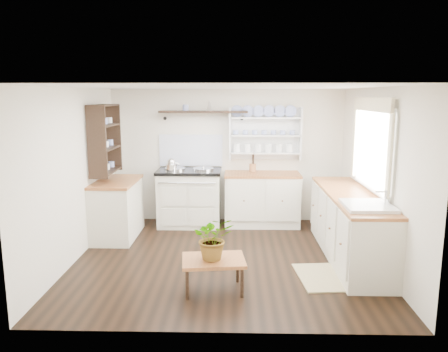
% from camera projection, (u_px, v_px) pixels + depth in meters
% --- Properties ---
extents(floor, '(4.00, 3.80, 0.01)m').
position_uv_depth(floor, '(224.00, 258.00, 5.97)').
color(floor, black).
rests_on(floor, ground).
extents(wall_back, '(4.00, 0.02, 2.30)m').
position_uv_depth(wall_back, '(227.00, 156.00, 7.63)').
color(wall_back, silver).
rests_on(wall_back, ground).
extents(wall_right, '(0.02, 3.80, 2.30)m').
position_uv_depth(wall_right, '(377.00, 176.00, 5.71)').
color(wall_right, silver).
rests_on(wall_right, ground).
extents(wall_left, '(0.02, 3.80, 2.30)m').
position_uv_depth(wall_left, '(75.00, 175.00, 5.81)').
color(wall_left, silver).
rests_on(wall_left, ground).
extents(ceiling, '(4.00, 3.80, 0.01)m').
position_uv_depth(ceiling, '(225.00, 87.00, 5.55)').
color(ceiling, white).
rests_on(ceiling, wall_back).
extents(window, '(0.08, 1.55, 1.22)m').
position_uv_depth(window, '(372.00, 144.00, 5.78)').
color(window, white).
rests_on(window, wall_right).
extents(aga_cooker, '(1.07, 0.74, 0.99)m').
position_uv_depth(aga_cooker, '(190.00, 197.00, 7.44)').
color(aga_cooker, beige).
rests_on(aga_cooker, floor).
extents(back_cabinets, '(1.27, 0.63, 0.90)m').
position_uv_depth(back_cabinets, '(262.00, 199.00, 7.44)').
color(back_cabinets, silver).
rests_on(back_cabinets, floor).
extents(right_cabinets, '(0.62, 2.43, 0.90)m').
position_uv_depth(right_cabinets, '(349.00, 225.00, 5.94)').
color(right_cabinets, silver).
rests_on(right_cabinets, floor).
extents(belfast_sink, '(0.55, 0.60, 0.45)m').
position_uv_depth(belfast_sink, '(367.00, 216.00, 5.14)').
color(belfast_sink, white).
rests_on(belfast_sink, right_cabinets).
extents(left_cabinets, '(0.62, 1.13, 0.90)m').
position_uv_depth(left_cabinets, '(117.00, 208.00, 6.81)').
color(left_cabinets, silver).
rests_on(left_cabinets, floor).
extents(plate_rack, '(1.20, 0.22, 0.90)m').
position_uv_depth(plate_rack, '(265.00, 133.00, 7.50)').
color(plate_rack, white).
rests_on(plate_rack, wall_back).
extents(high_shelf, '(1.50, 0.29, 0.16)m').
position_uv_depth(high_shelf, '(203.00, 112.00, 7.38)').
color(high_shelf, black).
rests_on(high_shelf, wall_back).
extents(left_shelving, '(0.28, 0.80, 1.05)m').
position_uv_depth(left_shelving, '(105.00, 138.00, 6.62)').
color(left_shelving, black).
rests_on(left_shelving, wall_left).
extents(kettle, '(0.19, 0.19, 0.23)m').
position_uv_depth(kettle, '(172.00, 166.00, 7.23)').
color(kettle, silver).
rests_on(kettle, aga_cooker).
extents(utensil_crock, '(0.12, 0.12, 0.13)m').
position_uv_depth(utensil_crock, '(253.00, 168.00, 7.43)').
color(utensil_crock, '#9D6339').
rests_on(utensil_crock, back_cabinets).
extents(center_table, '(0.75, 0.58, 0.38)m').
position_uv_depth(center_table, '(214.00, 263.00, 4.93)').
color(center_table, brown).
rests_on(center_table, floor).
extents(potted_plant, '(0.52, 0.47, 0.50)m').
position_uv_depth(potted_plant, '(213.00, 238.00, 4.88)').
color(potted_plant, '#3F7233').
rests_on(potted_plant, center_table).
extents(floor_rug, '(0.63, 0.90, 0.02)m').
position_uv_depth(floor_rug, '(321.00, 277.00, 5.33)').
color(floor_rug, olive).
rests_on(floor_rug, floor).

